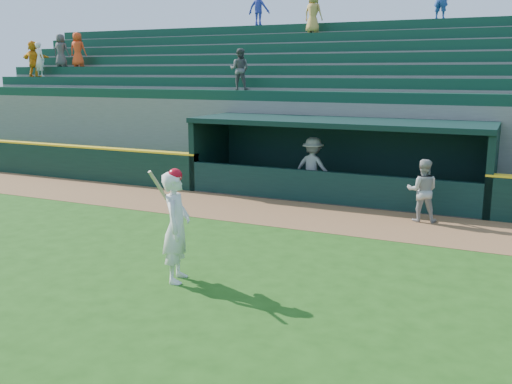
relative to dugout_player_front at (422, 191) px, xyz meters
The scene contains 9 objects.
ground 6.43m from the dugout_player_front, 118.28° to the right, with size 120.00×120.00×0.00m, color #1E4B12.
warning_track 3.21m from the dugout_player_front, 166.77° to the right, with size 40.00×3.00×0.01m, color brown.
field_wall_left 15.30m from the dugout_player_front, behind, with size 15.50×0.30×1.20m, color black.
wall_stripe_left 15.30m from the dugout_player_front, behind, with size 15.50×0.32×0.06m, color yellow.
dugout_player_front is the anchor object (origin of this frame).
dugout_player_inside 4.05m from the dugout_player_front, 155.27° to the left, with size 1.24×0.71×1.91m, color #A4A49F.
dugout 3.89m from the dugout_player_front, 141.57° to the left, with size 9.40×2.80×2.46m.
stands 7.75m from the dugout_player_front, 113.50° to the left, with size 34.50×6.31×7.57m.
batter_at_plate 7.41m from the dugout_player_front, 118.27° to the right, with size 0.72×0.92×2.20m.
Camera 1 is at (5.25, -9.69, 3.92)m, focal length 40.00 mm.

